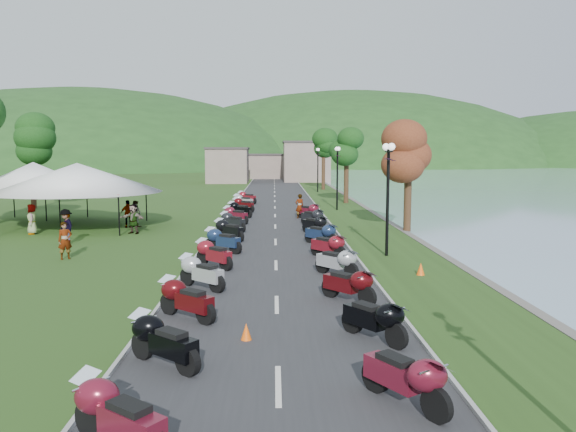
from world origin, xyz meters
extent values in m
cube|color=#2F2F31|center=(0.00, 40.00, 0.01)|extent=(7.00, 120.00, 0.02)
cube|color=gray|center=(-2.00, 85.00, 2.50)|extent=(18.00, 16.00, 5.00)
imported|color=slate|center=(-9.21, 17.61, 0.00)|extent=(0.75, 0.70, 1.65)
imported|color=slate|center=(-8.73, 28.17, 0.00)|extent=(0.92, 0.73, 1.66)
imported|color=slate|center=(-10.69, 21.80, 0.00)|extent=(1.12, 1.18, 1.78)
cone|color=#F2590C|center=(-0.78, 6.78, 0.22)|extent=(0.28, 0.28, 0.45)
camera|label=1|loc=(-0.07, -6.81, 4.70)|focal=35.00mm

